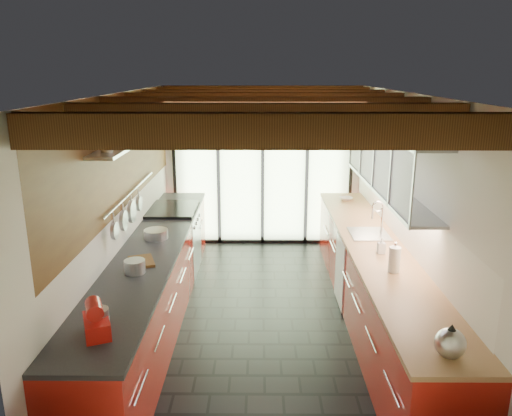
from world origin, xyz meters
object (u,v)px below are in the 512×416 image
object	(u,v)px
kettle	(450,342)
stand_mixer	(97,320)
paper_towel	(394,260)
soap_bottle	(381,245)
bowl	(346,199)

from	to	relation	value
kettle	stand_mixer	bearing A→B (deg)	173.60
stand_mixer	paper_towel	world-z (taller)	paper_towel
kettle	soap_bottle	distance (m)	2.01
kettle	paper_towel	bearing A→B (deg)	90.00
paper_towel	soap_bottle	bearing A→B (deg)	90.00
paper_towel	bowl	xyz separation A→B (m)	(-0.00, 2.80, -0.10)
bowl	stand_mixer	bearing A→B (deg)	-122.36
paper_towel	kettle	bearing A→B (deg)	-90.00
paper_towel	bowl	size ratio (longest dim) A/B	1.60
stand_mixer	paper_towel	distance (m)	2.81
kettle	paper_towel	xyz separation A→B (m)	(0.00, 1.49, 0.02)
soap_bottle	bowl	bearing A→B (deg)	90.00
kettle	soap_bottle	world-z (taller)	kettle
soap_bottle	bowl	world-z (taller)	soap_bottle
stand_mixer	kettle	distance (m)	2.56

